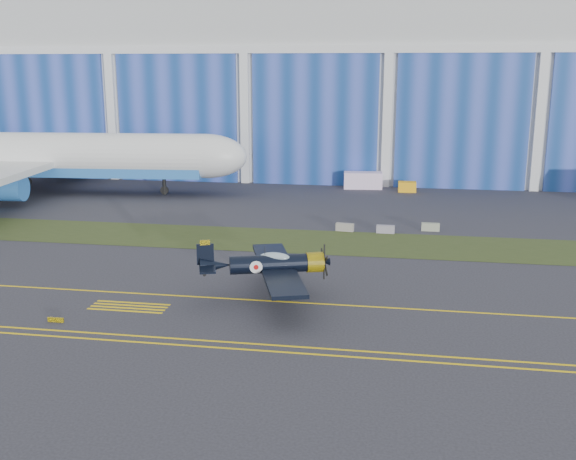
% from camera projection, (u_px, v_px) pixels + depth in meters
% --- Properties ---
extents(ground, '(260.00, 260.00, 0.00)m').
position_uv_depth(ground, '(369.00, 286.00, 56.77)').
color(ground, '#32323B').
rests_on(ground, ground).
extents(grass_median, '(260.00, 10.00, 0.02)m').
position_uv_depth(grass_median, '(375.00, 244.00, 70.18)').
color(grass_median, '#475128').
rests_on(grass_median, ground).
extents(hangar, '(220.00, 45.70, 30.00)m').
position_uv_depth(hangar, '(391.00, 84.00, 122.03)').
color(hangar, silver).
rests_on(hangar, ground).
extents(taxiway_centreline, '(200.00, 0.20, 0.02)m').
position_uv_depth(taxiway_centreline, '(366.00, 306.00, 51.97)').
color(taxiway_centreline, yellow).
rests_on(taxiway_centreline, ground).
extents(edge_line_near, '(80.00, 0.20, 0.02)m').
position_uv_depth(edge_line_near, '(357.00, 357.00, 42.87)').
color(edge_line_near, yellow).
rests_on(edge_line_near, ground).
extents(edge_line_far, '(80.00, 0.20, 0.02)m').
position_uv_depth(edge_line_far, '(358.00, 351.00, 43.83)').
color(edge_line_far, yellow).
rests_on(edge_line_far, ground).
extents(hold_short_ladder, '(6.00, 2.40, 0.02)m').
position_uv_depth(hold_short_ladder, '(129.00, 307.00, 51.89)').
color(hold_short_ladder, yellow).
rests_on(hold_short_ladder, ground).
extents(guard_board_left, '(1.20, 0.15, 0.35)m').
position_uv_depth(guard_board_left, '(56.00, 320.00, 48.76)').
color(guard_board_left, yellow).
rests_on(guard_board_left, ground).
extents(warbird, '(15.45, 17.03, 4.20)m').
position_uv_depth(warbird, '(269.00, 264.00, 52.97)').
color(warbird, black).
rests_on(warbird, ground).
extents(jetliner, '(76.34, 66.42, 24.95)m').
position_uv_depth(jetliner, '(25.00, 106.00, 96.34)').
color(jetliner, white).
rests_on(jetliner, ground).
extents(shipping_container, '(5.93, 2.81, 2.49)m').
position_uv_depth(shipping_container, '(363.00, 180.00, 102.07)').
color(shipping_container, white).
rests_on(shipping_container, ground).
extents(tug, '(2.64, 1.71, 1.51)m').
position_uv_depth(tug, '(407.00, 187.00, 99.44)').
color(tug, '#FFB115').
rests_on(tug, ground).
extents(cart, '(2.14, 1.30, 1.28)m').
position_uv_depth(cart, '(20.00, 180.00, 106.53)').
color(cart, silver).
rests_on(cart, ground).
extents(barrier_a, '(2.07, 0.92, 0.90)m').
position_uv_depth(barrier_a, '(345.00, 227.00, 75.66)').
color(barrier_a, gray).
rests_on(barrier_a, ground).
extents(barrier_b, '(2.01, 0.65, 0.90)m').
position_uv_depth(barrier_b, '(385.00, 229.00, 74.73)').
color(barrier_b, gray).
rests_on(barrier_b, ground).
extents(barrier_c, '(2.00, 0.60, 0.90)m').
position_uv_depth(barrier_c, '(430.00, 227.00, 75.78)').
color(barrier_c, '#989F87').
rests_on(barrier_c, ground).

